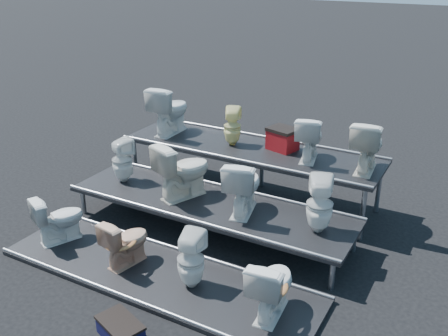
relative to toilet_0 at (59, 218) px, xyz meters
The scene contains 18 objects.
ground 2.11m from the toilet_0, 38.79° to the left, with size 80.00×80.00×0.00m, color black.
tier_front 1.66m from the toilet_0, ahead, with size 4.20×1.20×0.06m, color black.
tier_mid 2.08m from the toilet_0, 38.79° to the left, with size 4.20×1.20×0.46m, color black.
tier_back 3.06m from the toilet_0, 58.11° to the left, with size 4.20×1.20×0.86m, color black.
toilet_0 is the anchor object (origin of this frame).
toilet_1 1.17m from the toilet_0, ahead, with size 0.36×0.63×0.64m, color tan.
toilet_2 2.14m from the toilet_0, ahead, with size 0.32×0.33×0.72m, color silver.
toilet_3 3.17m from the toilet_0, ahead, with size 0.41×0.71×0.73m, color silver.
toilet_4 1.36m from the toilet_0, 86.91° to the left, with size 0.31×0.32×0.69m, color silver.
toilet_5 1.83m from the toilet_0, 47.57° to the left, with size 0.47×0.82×0.83m, color beige.
toilet_6 2.56m from the toilet_0, 31.10° to the left, with size 0.43×0.76×0.78m, color silver.
toilet_7 3.51m from the toilet_0, 21.92° to the left, with size 0.34×0.34×0.75m, color silver.
toilet_8 2.75m from the toilet_0, 88.35° to the left, with size 0.47×0.82×0.83m, color silver.
toilet_9 3.00m from the toilet_0, 63.60° to the left, with size 0.28×0.29×0.62m, color beige.
toilet_10 3.76m from the toilet_0, 45.09° to the left, with size 0.38×0.67×0.69m, color silver.
toilet_11 4.40m from the toilet_0, 37.03° to the left, with size 0.42×0.74×0.75m, color beige.
red_crate 3.54m from the toilet_0, 53.10° to the left, with size 0.43×0.34×0.31m, color maroon.
step_stool 2.23m from the toilet_0, 28.74° to the right, with size 0.50×0.30×0.18m, color black.
Camera 1 is at (3.26, -5.44, 3.70)m, focal length 40.00 mm.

